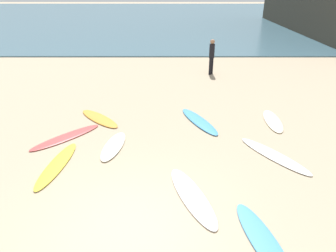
{
  "coord_description": "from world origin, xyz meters",
  "views": [
    {
      "loc": [
        0.76,
        -5.15,
        4.96
      ],
      "look_at": [
        0.81,
        4.44,
        0.3
      ],
      "focal_mm": 33.66,
      "sensor_mm": 36.0,
      "label": 1
    }
  ],
  "objects_px": {
    "surfboard_5": "(273,155)",
    "surfboard_8": "(198,121)",
    "surfboard_4": "(55,165)",
    "beachgoer_near": "(210,55)",
    "surfboard_1": "(191,196)",
    "surfboard_3": "(112,146)",
    "surfboard_7": "(98,119)",
    "surfboard_0": "(262,240)",
    "surfboard_2": "(271,121)",
    "surfboard_6": "(65,137)"
  },
  "relations": [
    {
      "from": "surfboard_3",
      "to": "surfboard_5",
      "type": "bearing_deg",
      "value": -178.21
    },
    {
      "from": "surfboard_1",
      "to": "surfboard_7",
      "type": "distance_m",
      "value": 5.59
    },
    {
      "from": "surfboard_4",
      "to": "surfboard_5",
      "type": "xyz_separation_m",
      "value": [
        6.37,
        0.51,
        -0.0
      ]
    },
    {
      "from": "surfboard_7",
      "to": "surfboard_4",
      "type": "bearing_deg",
      "value": -144.07
    },
    {
      "from": "surfboard_7",
      "to": "surfboard_8",
      "type": "xyz_separation_m",
      "value": [
        3.74,
        -0.25,
        0.0
      ]
    },
    {
      "from": "surfboard_2",
      "to": "surfboard_3",
      "type": "distance_m",
      "value": 5.94
    },
    {
      "from": "surfboard_2",
      "to": "surfboard_8",
      "type": "xyz_separation_m",
      "value": [
        -2.74,
        -0.04,
        0.01
      ]
    },
    {
      "from": "surfboard_8",
      "to": "surfboard_1",
      "type": "bearing_deg",
      "value": -120.74
    },
    {
      "from": "surfboard_4",
      "to": "surfboard_7",
      "type": "height_order",
      "value": "surfboard_7"
    },
    {
      "from": "surfboard_4",
      "to": "surfboard_6",
      "type": "bearing_deg",
      "value": -75.36
    },
    {
      "from": "surfboard_1",
      "to": "surfboard_2",
      "type": "bearing_deg",
      "value": -146.34
    },
    {
      "from": "surfboard_1",
      "to": "surfboard_6",
      "type": "xyz_separation_m",
      "value": [
        -4.01,
        3.11,
        -0.0
      ]
    },
    {
      "from": "surfboard_6",
      "to": "surfboard_8",
      "type": "relative_size",
      "value": 1.02
    },
    {
      "from": "surfboard_8",
      "to": "surfboard_2",
      "type": "bearing_deg",
      "value": -22.56
    },
    {
      "from": "surfboard_7",
      "to": "beachgoer_near",
      "type": "relative_size",
      "value": 1.19
    },
    {
      "from": "surfboard_0",
      "to": "surfboard_8",
      "type": "xyz_separation_m",
      "value": [
        -0.8,
        5.77,
        0.01
      ]
    },
    {
      "from": "surfboard_8",
      "to": "beachgoer_near",
      "type": "height_order",
      "value": "beachgoer_near"
    },
    {
      "from": "surfboard_6",
      "to": "surfboard_8",
      "type": "bearing_deg",
      "value": -121.79
    },
    {
      "from": "surfboard_1",
      "to": "surfboard_7",
      "type": "height_order",
      "value": "surfboard_7"
    },
    {
      "from": "surfboard_4",
      "to": "beachgoer_near",
      "type": "bearing_deg",
      "value": -114.21
    },
    {
      "from": "surfboard_7",
      "to": "surfboard_3",
      "type": "bearing_deg",
      "value": -111.36
    },
    {
      "from": "surfboard_7",
      "to": "surfboard_8",
      "type": "relative_size",
      "value": 0.88
    },
    {
      "from": "surfboard_5",
      "to": "beachgoer_near",
      "type": "relative_size",
      "value": 1.38
    },
    {
      "from": "surfboard_3",
      "to": "surfboard_7",
      "type": "relative_size",
      "value": 0.86
    },
    {
      "from": "surfboard_2",
      "to": "surfboard_0",
      "type": "bearing_deg",
      "value": -104.54
    },
    {
      "from": "surfboard_1",
      "to": "surfboard_3",
      "type": "relative_size",
      "value": 1.31
    },
    {
      "from": "surfboard_7",
      "to": "beachgoer_near",
      "type": "xyz_separation_m",
      "value": [
        4.92,
        5.94,
        1.02
      ]
    },
    {
      "from": "surfboard_1",
      "to": "surfboard_5",
      "type": "relative_size",
      "value": 0.97
    },
    {
      "from": "surfboard_0",
      "to": "surfboard_4",
      "type": "height_order",
      "value": "surfboard_4"
    },
    {
      "from": "surfboard_3",
      "to": "surfboard_4",
      "type": "xyz_separation_m",
      "value": [
        -1.45,
        -1.08,
        -0.01
      ]
    },
    {
      "from": "surfboard_3",
      "to": "surfboard_6",
      "type": "relative_size",
      "value": 0.74
    },
    {
      "from": "surfboard_3",
      "to": "surfboard_4",
      "type": "distance_m",
      "value": 1.81
    },
    {
      "from": "surfboard_0",
      "to": "surfboard_6",
      "type": "xyz_separation_m",
      "value": [
        -5.36,
        4.53,
        0.0
      ]
    },
    {
      "from": "surfboard_5",
      "to": "surfboard_8",
      "type": "xyz_separation_m",
      "value": [
        -2.04,
        2.42,
        0.01
      ]
    },
    {
      "from": "surfboard_3",
      "to": "beachgoer_near",
      "type": "height_order",
      "value": "beachgoer_near"
    },
    {
      "from": "beachgoer_near",
      "to": "surfboard_3",
      "type": "bearing_deg",
      "value": 7.21
    },
    {
      "from": "surfboard_1",
      "to": "surfboard_8",
      "type": "relative_size",
      "value": 0.99
    },
    {
      "from": "surfboard_6",
      "to": "surfboard_8",
      "type": "height_order",
      "value": "surfboard_8"
    },
    {
      "from": "surfboard_1",
      "to": "surfboard_8",
      "type": "distance_m",
      "value": 4.38
    },
    {
      "from": "surfboard_4",
      "to": "surfboard_7",
      "type": "relative_size",
      "value": 1.14
    },
    {
      "from": "surfboard_2",
      "to": "beachgoer_near",
      "type": "bearing_deg",
      "value": 108.22
    },
    {
      "from": "surfboard_0",
      "to": "surfboard_3",
      "type": "distance_m",
      "value": 5.37
    },
    {
      "from": "surfboard_4",
      "to": "surfboard_6",
      "type": "height_order",
      "value": "surfboard_4"
    },
    {
      "from": "surfboard_2",
      "to": "beachgoer_near",
      "type": "distance_m",
      "value": 6.42
    },
    {
      "from": "beachgoer_near",
      "to": "surfboard_2",
      "type": "bearing_deg",
      "value": 48.27
    },
    {
      "from": "surfboard_0",
      "to": "surfboard_5",
      "type": "distance_m",
      "value": 3.57
    },
    {
      "from": "surfboard_4",
      "to": "beachgoer_near",
      "type": "relative_size",
      "value": 1.35
    },
    {
      "from": "surfboard_4",
      "to": "beachgoer_near",
      "type": "distance_m",
      "value": 10.71
    },
    {
      "from": "surfboard_5",
      "to": "surfboard_2",
      "type": "bearing_deg",
      "value": -139.39
    },
    {
      "from": "surfboard_0",
      "to": "surfboard_4",
      "type": "bearing_deg",
      "value": -41.36
    }
  ]
}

